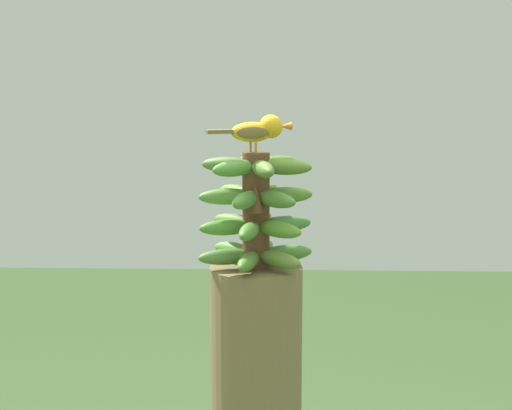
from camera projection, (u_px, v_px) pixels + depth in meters
banana_bunch at (256, 210)px, 1.71m from camera, size 0.24×0.24×0.24m
perched_bird at (259, 130)px, 1.69m from camera, size 0.17×0.07×0.08m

